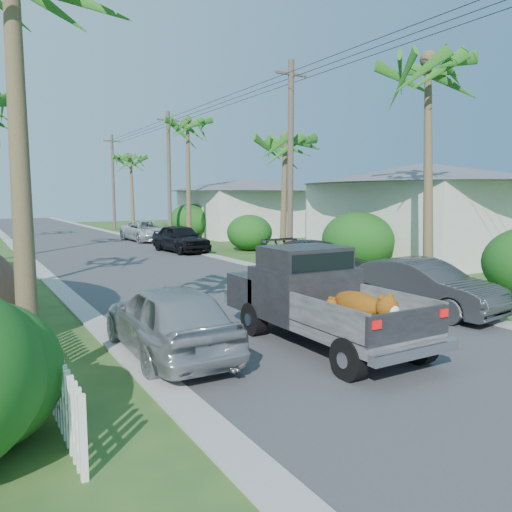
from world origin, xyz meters
TOP-DOWN VIEW (x-y plane):
  - ground at (0.00, 0.00)m, footprint 120.00×120.00m
  - road at (0.00, 25.00)m, footprint 8.00×100.00m
  - curb_left at (-4.30, 25.00)m, footprint 0.60×100.00m
  - curb_right at (4.30, 25.00)m, footprint 0.60×100.00m
  - pickup_truck at (-0.59, 3.08)m, footprint 1.98×5.12m
  - parked_car_rn at (3.60, 3.74)m, footprint 2.10×4.52m
  - parked_car_rm at (4.59, 9.65)m, footprint 2.52×5.14m
  - parked_car_rf at (3.60, 21.09)m, footprint 2.25×4.72m
  - parked_car_rd at (4.15, 28.89)m, footprint 2.67×5.32m
  - parked_car_ln at (-3.61, 3.74)m, footprint 1.79×4.28m
  - palm_r_a at (6.30, 6.00)m, footprint 4.40×4.40m
  - palm_r_b at (6.60, 15.00)m, footprint 4.40×4.40m
  - palm_r_c at (6.20, 26.00)m, footprint 4.40×4.40m
  - palm_r_d at (6.50, 40.00)m, footprint 4.40×4.40m
  - shrub_r_b at (7.80, 11.00)m, footprint 3.00×3.30m
  - shrub_r_c at (7.50, 20.00)m, footprint 2.60×2.86m
  - shrub_r_d at (8.00, 30.00)m, footprint 3.20×3.52m
  - picket_fence at (-6.00, 5.50)m, footprint 0.10×11.00m
  - house_right_near at (13.00, 12.00)m, footprint 8.00×9.00m
  - house_right_far at (13.00, 30.00)m, footprint 9.00×8.00m
  - utility_pole_b at (5.60, 13.00)m, footprint 1.60×0.26m
  - utility_pole_c at (5.60, 28.00)m, footprint 1.60×0.26m
  - utility_pole_d at (5.60, 43.00)m, footprint 1.60×0.26m

SIDE VIEW (x-z plane):
  - ground at x=0.00m, z-range 0.00..0.00m
  - road at x=0.00m, z-range 0.00..0.02m
  - curb_left at x=-4.30m, z-range 0.00..0.06m
  - curb_right at x=4.30m, z-range 0.00..0.06m
  - picket_fence at x=-6.00m, z-range 0.00..1.00m
  - parked_car_rn at x=3.60m, z-range 0.00..1.43m
  - parked_car_rm at x=4.59m, z-range 0.00..1.44m
  - parked_car_rd at x=4.15m, z-range 0.00..1.44m
  - parked_car_ln at x=-3.61m, z-range 0.00..1.45m
  - parked_car_rf at x=3.60m, z-range 0.00..1.56m
  - pickup_truck at x=-0.59m, z-range -0.02..2.04m
  - shrub_r_c at x=7.50m, z-range 0.00..2.10m
  - shrub_r_b at x=7.80m, z-range 0.00..2.50m
  - shrub_r_d at x=8.00m, z-range 0.00..2.60m
  - house_right_far at x=13.00m, z-range -0.18..4.42m
  - house_right_near at x=13.00m, z-range -0.18..4.62m
  - utility_pole_b at x=5.60m, z-range 0.10..9.10m
  - utility_pole_c at x=5.60m, z-range 0.10..9.10m
  - utility_pole_d at x=5.60m, z-range 0.10..9.10m
  - palm_r_b at x=6.60m, z-range 2.35..9.55m
  - palm_r_d at x=6.50m, z-range 2.73..10.74m
  - palm_r_a at x=6.30m, z-range 3.07..11.78m
  - palm_r_c at x=6.20m, z-range 3.41..12.81m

